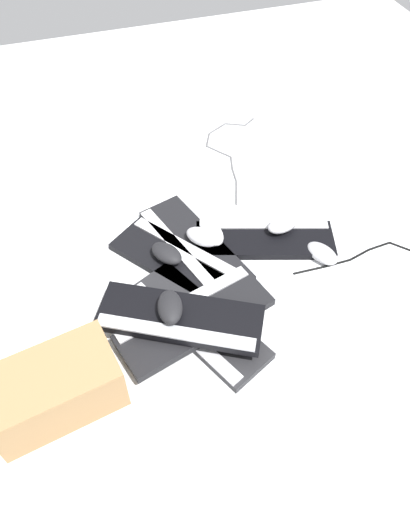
{
  "coord_description": "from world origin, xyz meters",
  "views": [
    {
      "loc": [
        0.33,
        1.02,
        1.19
      ],
      "look_at": [
        0.03,
        0.08,
        0.04
      ],
      "focal_mm": 35.0,
      "sensor_mm": 36.0,
      "label": 1
    }
  ],
  "objects_px": {
    "keyboard_3": "(194,245)",
    "keyboard_5": "(180,318)",
    "mouse_2": "(322,253)",
    "mouse_3": "(170,307)",
    "mouse_4": "(283,224)",
    "mouse_5": "(202,236)",
    "mouse_0": "(167,253)",
    "cardboard_box": "(54,389)",
    "keyboard_1": "(198,322)",
    "keyboard_4": "(195,319)",
    "keyboard_2": "(265,239)",
    "keyboard_0": "(179,262)",
    "mouse_1": "(212,233)"
  },
  "relations": [
    {
      "from": "mouse_2",
      "to": "mouse_3",
      "type": "xyz_separation_m",
      "value": [
        0.52,
        0.12,
        0.09
      ]
    },
    {
      "from": "keyboard_1",
      "to": "mouse_4",
      "type": "bearing_deg",
      "value": -145.3
    },
    {
      "from": "keyboard_3",
      "to": "mouse_4",
      "type": "xyz_separation_m",
      "value": [
        -0.29,
        0.03,
        0.04
      ]
    },
    {
      "from": "keyboard_2",
      "to": "mouse_0",
      "type": "distance_m",
      "value": 0.32
    },
    {
      "from": "keyboard_3",
      "to": "mouse_5",
      "type": "distance_m",
      "value": 0.05
    },
    {
      "from": "keyboard_0",
      "to": "keyboard_2",
      "type": "xyz_separation_m",
      "value": [
        -0.29,
        -0.01,
        0.0
      ]
    },
    {
      "from": "mouse_1",
      "to": "cardboard_box",
      "type": "distance_m",
      "value": 0.66
    },
    {
      "from": "mouse_4",
      "to": "cardboard_box",
      "type": "distance_m",
      "value": 0.84
    },
    {
      "from": "keyboard_1",
      "to": "keyboard_2",
      "type": "distance_m",
      "value": 0.38
    },
    {
      "from": "keyboard_4",
      "to": "mouse_3",
      "type": "xyz_separation_m",
      "value": [
        0.06,
        -0.01,
        0.07
      ]
    },
    {
      "from": "mouse_2",
      "to": "mouse_4",
      "type": "relative_size",
      "value": 1.0
    },
    {
      "from": "keyboard_5",
      "to": "keyboard_3",
      "type": "bearing_deg",
      "value": -113.28
    },
    {
      "from": "mouse_2",
      "to": "cardboard_box",
      "type": "distance_m",
      "value": 0.88
    },
    {
      "from": "keyboard_3",
      "to": "keyboard_5",
      "type": "xyz_separation_m",
      "value": [
        0.13,
        0.29,
        0.06
      ]
    },
    {
      "from": "keyboard_1",
      "to": "keyboard_2",
      "type": "height_order",
      "value": "same"
    },
    {
      "from": "mouse_0",
      "to": "keyboard_1",
      "type": "bearing_deg",
      "value": -25.54
    },
    {
      "from": "keyboard_0",
      "to": "mouse_1",
      "type": "height_order",
      "value": "mouse_1"
    },
    {
      "from": "keyboard_1",
      "to": "mouse_5",
      "type": "xyz_separation_m",
      "value": [
        -0.1,
        -0.28,
        0.04
      ]
    },
    {
      "from": "keyboard_2",
      "to": "mouse_0",
      "type": "relative_size",
      "value": 4.22
    },
    {
      "from": "keyboard_0",
      "to": "mouse_0",
      "type": "relative_size",
      "value": 4.02
    },
    {
      "from": "keyboard_2",
      "to": "keyboard_3",
      "type": "height_order",
      "value": "same"
    },
    {
      "from": "keyboard_1",
      "to": "keyboard_5",
      "type": "bearing_deg",
      "value": 13.29
    },
    {
      "from": "keyboard_3",
      "to": "mouse_3",
      "type": "xyz_separation_m",
      "value": [
        0.15,
        0.27,
        0.1
      ]
    },
    {
      "from": "mouse_1",
      "to": "mouse_5",
      "type": "bearing_deg",
      "value": 86.52
    },
    {
      "from": "mouse_0",
      "to": "keyboard_4",
      "type": "bearing_deg",
      "value": -28.25
    },
    {
      "from": "keyboard_5",
      "to": "mouse_4",
      "type": "height_order",
      "value": "keyboard_5"
    },
    {
      "from": "keyboard_4",
      "to": "mouse_5",
      "type": "bearing_deg",
      "value": -111.15
    },
    {
      "from": "keyboard_4",
      "to": "keyboard_5",
      "type": "relative_size",
      "value": 1.01
    },
    {
      "from": "keyboard_4",
      "to": "mouse_0",
      "type": "height_order",
      "value": "mouse_0"
    },
    {
      "from": "mouse_4",
      "to": "mouse_5",
      "type": "height_order",
      "value": "same"
    },
    {
      "from": "mouse_1",
      "to": "mouse_3",
      "type": "distance_m",
      "value": 0.35
    },
    {
      "from": "mouse_0",
      "to": "mouse_4",
      "type": "relative_size",
      "value": 1.0
    },
    {
      "from": "mouse_2",
      "to": "keyboard_3",
      "type": "bearing_deg",
      "value": -137.27
    },
    {
      "from": "keyboard_4",
      "to": "mouse_0",
      "type": "xyz_separation_m",
      "value": [
        0.01,
        -0.25,
        0.01
      ]
    },
    {
      "from": "keyboard_4",
      "to": "cardboard_box",
      "type": "distance_m",
      "value": 0.4
    },
    {
      "from": "keyboard_2",
      "to": "mouse_2",
      "type": "distance_m",
      "value": 0.19
    },
    {
      "from": "keyboard_2",
      "to": "mouse_2",
      "type": "xyz_separation_m",
      "value": [
        -0.14,
        0.12,
        0.01
      ]
    },
    {
      "from": "mouse_2",
      "to": "mouse_5",
      "type": "distance_m",
      "value": 0.38
    },
    {
      "from": "keyboard_3",
      "to": "mouse_0",
      "type": "xyz_separation_m",
      "value": [
        0.1,
        0.04,
        0.04
      ]
    },
    {
      "from": "keyboard_0",
      "to": "mouse_2",
      "type": "distance_m",
      "value": 0.45
    },
    {
      "from": "keyboard_4",
      "to": "mouse_4",
      "type": "distance_m",
      "value": 0.45
    },
    {
      "from": "mouse_0",
      "to": "mouse_4",
      "type": "height_order",
      "value": "same"
    },
    {
      "from": "keyboard_2",
      "to": "mouse_5",
      "type": "xyz_separation_m",
      "value": [
        0.2,
        -0.04,
        0.04
      ]
    },
    {
      "from": "keyboard_3",
      "to": "keyboard_1",
      "type": "bearing_deg",
      "value": 75.49
    },
    {
      "from": "keyboard_0",
      "to": "keyboard_5",
      "type": "bearing_deg",
      "value": 75.66
    },
    {
      "from": "keyboard_3",
      "to": "mouse_1",
      "type": "height_order",
      "value": "mouse_1"
    },
    {
      "from": "keyboard_3",
      "to": "keyboard_2",
      "type": "bearing_deg",
      "value": 169.27
    },
    {
      "from": "mouse_0",
      "to": "cardboard_box",
      "type": "distance_m",
      "value": 0.52
    },
    {
      "from": "keyboard_1",
      "to": "keyboard_4",
      "type": "xyz_separation_m",
      "value": [
        0.01,
        0.01,
        0.03
      ]
    },
    {
      "from": "mouse_0",
      "to": "keyboard_3",
      "type": "bearing_deg",
      "value": 80.06
    }
  ]
}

